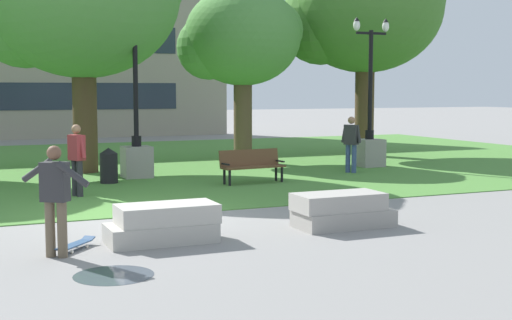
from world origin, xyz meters
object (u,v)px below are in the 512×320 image
at_px(skateboard, 73,245).
at_px(trash_bin, 109,165).
at_px(concrete_block_left, 341,211).
at_px(person_skateboarder, 55,194).
at_px(lamp_post_left, 137,143).
at_px(park_bench_near_right, 252,164).
at_px(concrete_block_center, 164,224).
at_px(lamp_post_center, 370,136).
at_px(person_bystander_far_lawn, 351,141).
at_px(person_bystander_near_lawn, 77,156).

bearing_deg(skateboard, trash_bin, 74.36).
xyz_separation_m(concrete_block_left, person_skateboarder, (-5.20, -0.36, 0.67)).
bearing_deg(lamp_post_left, park_bench_near_right, -43.09).
height_order(concrete_block_center, lamp_post_center, lamp_post_center).
bearing_deg(skateboard, lamp_post_left, 69.97).
height_order(trash_bin, person_bystander_far_lawn, person_bystander_far_lawn).
distance_m(skateboard, person_bystander_near_lawn, 5.88).
xyz_separation_m(park_bench_near_right, lamp_post_left, (-2.58, 2.41, 0.48)).
relative_size(lamp_post_left, person_bystander_near_lawn, 2.86).
xyz_separation_m(person_bystander_near_lawn, person_bystander_far_lawn, (8.47, 1.60, -0.00)).
distance_m(concrete_block_left, person_bystander_near_lawn, 6.95).
relative_size(concrete_block_left, person_bystander_near_lawn, 1.08).
bearing_deg(trash_bin, concrete_block_left, -70.99).
height_order(concrete_block_left, lamp_post_left, lamp_post_left).
relative_size(person_skateboarder, person_bystander_near_lawn, 1.00).
distance_m(concrete_block_left, person_skateboarder, 5.25).
height_order(lamp_post_center, trash_bin, lamp_post_center).
height_order(lamp_post_left, person_bystander_near_lawn, lamp_post_left).
distance_m(person_skateboarder, person_bystander_far_lawn, 12.44).
height_order(person_skateboarder, lamp_post_center, lamp_post_center).
height_order(concrete_block_left, person_bystander_near_lawn, person_bystander_near_lawn).
height_order(person_skateboarder, park_bench_near_right, person_skateboarder).
distance_m(concrete_block_left, lamp_post_center, 10.57).
height_order(park_bench_near_right, person_bystander_far_lawn, person_bystander_far_lawn).
xyz_separation_m(skateboard, person_bystander_far_lawn, (9.48, 7.32, 0.90)).
relative_size(trash_bin, person_bystander_far_lawn, 0.56).
bearing_deg(concrete_block_left, person_bystander_near_lawn, 124.13).
xyz_separation_m(lamp_post_center, person_bystander_near_lawn, (-9.95, -2.90, -0.03)).
distance_m(concrete_block_center, lamp_post_left, 8.92).
distance_m(person_skateboarder, lamp_post_left, 9.77).
xyz_separation_m(concrete_block_center, trash_bin, (0.70, 7.80, 0.20)).
xyz_separation_m(skateboard, person_bystander_near_lawn, (1.00, 5.72, 0.90)).
bearing_deg(park_bench_near_right, concrete_block_left, -97.90).
bearing_deg(concrete_block_center, park_bench_near_right, 55.88).
height_order(person_skateboarder, skateboard, person_skateboarder).
bearing_deg(person_skateboarder, skateboard, 50.21).
bearing_deg(lamp_post_center, park_bench_near_right, -156.26).
xyz_separation_m(lamp_post_left, trash_bin, (-1.00, -0.93, -0.51)).
height_order(concrete_block_center, park_bench_near_right, park_bench_near_right).
height_order(skateboard, park_bench_near_right, park_bench_near_right).
height_order(skateboard, lamp_post_left, lamp_post_left).
bearing_deg(lamp_post_center, person_skateboarder, -141.41).
distance_m(concrete_block_center, person_bystander_near_lawn, 5.76).
height_order(park_bench_near_right, trash_bin, trash_bin).
bearing_deg(concrete_block_left, lamp_post_left, 100.97).
bearing_deg(concrete_block_left, skateboard, 179.91).
xyz_separation_m(lamp_post_left, person_bystander_near_lawn, (-2.19, -3.03, -0.03)).
bearing_deg(person_bystander_far_lawn, concrete_block_left, -122.07).
xyz_separation_m(trash_bin, person_bystander_near_lawn, (-1.18, -2.10, 0.48)).
bearing_deg(skateboard, concrete_block_left, -0.09).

